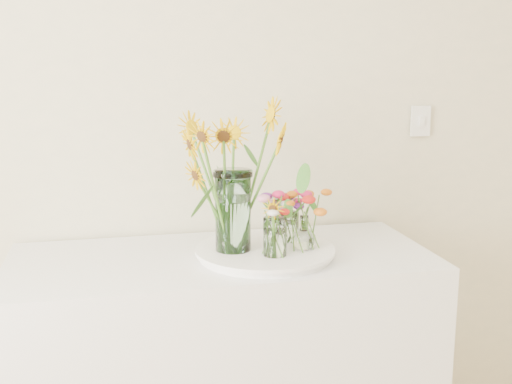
% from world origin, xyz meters
% --- Properties ---
extents(counter, '(1.40, 0.60, 0.90)m').
position_xyz_m(counter, '(-0.15, 1.93, 0.45)').
color(counter, white).
rests_on(counter, ground_plane).
extents(tray, '(0.44, 0.44, 0.02)m').
position_xyz_m(tray, '(-0.01, 1.88, 0.91)').
color(tray, white).
rests_on(tray, counter).
extents(mason_jar, '(0.15, 0.15, 0.27)m').
position_xyz_m(mason_jar, '(-0.11, 1.89, 1.06)').
color(mason_jar, '#C0EFE3').
rests_on(mason_jar, tray).
extents(sunflower_bouquet, '(0.83, 0.83, 0.51)m').
position_xyz_m(sunflower_bouquet, '(-0.11, 1.89, 1.18)').
color(sunflower_bouquet, '#DDAB04').
rests_on(sunflower_bouquet, tray).
extents(small_vase_a, '(0.09, 0.09, 0.13)m').
position_xyz_m(small_vase_a, '(0.00, 1.80, 0.99)').
color(small_vase_a, white).
rests_on(small_vase_a, tray).
extents(wildflower_posy_a, '(0.17, 0.17, 0.22)m').
position_xyz_m(wildflower_posy_a, '(0.00, 1.80, 1.03)').
color(wildflower_posy_a, '#C76211').
rests_on(wildflower_posy_a, tray).
extents(small_vase_b, '(0.11, 0.11, 0.12)m').
position_xyz_m(small_vase_b, '(0.12, 1.85, 0.98)').
color(small_vase_b, white).
rests_on(small_vase_b, tray).
extents(wildflower_posy_b, '(0.22, 0.22, 0.21)m').
position_xyz_m(wildflower_posy_b, '(0.12, 1.85, 1.03)').
color(wildflower_posy_b, '#C76211').
rests_on(wildflower_posy_b, tray).
extents(small_vase_c, '(0.07, 0.07, 0.11)m').
position_xyz_m(small_vase_c, '(0.09, 1.95, 0.98)').
color(small_vase_c, white).
rests_on(small_vase_c, tray).
extents(wildflower_posy_c, '(0.18, 0.18, 0.20)m').
position_xyz_m(wildflower_posy_c, '(0.09, 1.95, 1.02)').
color(wildflower_posy_c, '#C76211').
rests_on(wildflower_posy_c, tray).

